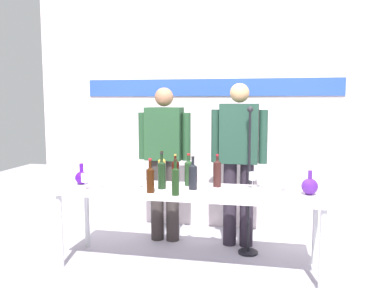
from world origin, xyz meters
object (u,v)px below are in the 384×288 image
(wine_bottle_1, at_px, (189,172))
(wine_bottle_5, at_px, (175,172))
(decanter_blue_right, at_px, (310,186))
(microphone_stand, at_px, (249,206))
(wine_bottle_4, at_px, (193,176))
(decanter_blue_left, at_px, (82,177))
(wine_bottle_7, at_px, (150,179))
(presenter_left, at_px, (164,155))
(wine_glass_right_2, at_px, (286,181))
(wine_glass_left_2, at_px, (100,177))
(display_table, at_px, (189,195))
(wine_glass_right_1, at_px, (260,178))
(wine_bottle_6, at_px, (162,173))
(wine_glass_left_1, at_px, (139,177))
(wine_bottle_2, at_px, (217,173))
(wine_bottle_0, at_px, (175,180))
(wine_bottle_3, at_px, (162,170))
(presenter_right, at_px, (239,155))
(wine_glass_right_0, at_px, (253,176))
(wine_glass_left_0, at_px, (85,178))

(wine_bottle_1, relative_size, wine_bottle_5, 1.03)
(decanter_blue_right, relative_size, microphone_stand, 0.14)
(microphone_stand, bearing_deg, wine_bottle_4, -140.16)
(decanter_blue_left, distance_m, wine_bottle_7, 0.78)
(decanter_blue_right, distance_m, presenter_left, 1.59)
(decanter_blue_left, relative_size, wine_bottle_7, 0.67)
(wine_bottle_5, height_order, wine_glass_right_2, wine_bottle_5)
(wine_bottle_1, distance_m, wine_glass_left_2, 0.82)
(display_table, distance_m, decanter_blue_right, 1.07)
(wine_glass_right_1, bearing_deg, wine_bottle_6, -166.35)
(wine_bottle_4, distance_m, wine_glass_left_1, 0.50)
(wine_bottle_2, xyz_separation_m, wine_glass_right_2, (0.62, -0.08, -0.03))
(wine_bottle_0, height_order, wine_bottle_1, wine_bottle_0)
(wine_bottle_3, xyz_separation_m, wine_bottle_5, (0.12, 0.03, -0.01))
(presenter_right, relative_size, wine_glass_right_2, 11.68)
(wine_bottle_5, bearing_deg, wine_glass_right_0, -1.27)
(wine_bottle_1, xyz_separation_m, wine_bottle_6, (-0.21, -0.18, 0.01))
(decanter_blue_right, xyz_separation_m, presenter_left, (-1.46, 0.61, 0.15))
(wine_glass_left_0, bearing_deg, wine_bottle_4, 13.43)
(presenter_right, distance_m, wine_glass_left_0, 1.56)
(wine_bottle_6, distance_m, wine_glass_left_2, 0.56)
(wine_glass_left_2, bearing_deg, wine_bottle_3, 27.78)
(display_table, distance_m, wine_bottle_2, 0.34)
(wine_bottle_0, distance_m, wine_bottle_2, 0.50)
(presenter_left, distance_m, presenter_right, 0.80)
(wine_glass_left_2, bearing_deg, presenter_left, 62.57)
(wine_bottle_3, relative_size, wine_glass_right_0, 2.13)
(decanter_blue_right, height_order, wine_glass_left_2, decanter_blue_right)
(wine_bottle_1, bearing_deg, wine_bottle_3, -172.58)
(decanter_blue_right, relative_size, wine_bottle_5, 0.71)
(microphone_stand, bearing_deg, wine_bottle_7, -143.92)
(wine_bottle_0, distance_m, wine_bottle_4, 0.27)
(wine_bottle_1, height_order, wine_bottle_3, wine_bottle_3)
(wine_glass_left_0, bearing_deg, wine_bottle_1, 23.33)
(wine_bottle_4, xyz_separation_m, wine_bottle_6, (-0.28, -0.03, 0.01))
(decanter_blue_left, relative_size, wine_glass_right_2, 1.39)
(wine_bottle_7, bearing_deg, wine_bottle_1, 52.32)
(wine_bottle_7, bearing_deg, wine_glass_left_0, -177.30)
(display_table, height_order, decanter_blue_right, decanter_blue_right)
(decanter_blue_left, relative_size, wine_glass_left_1, 1.37)
(wine_bottle_3, distance_m, wine_glass_right_0, 0.85)
(display_table, height_order, wine_bottle_1, wine_bottle_1)
(decanter_blue_left, xyz_separation_m, wine_glass_right_2, (1.92, 0.07, 0.03))
(wine_glass_right_0, height_order, wine_glass_right_2, wine_glass_right_0)
(display_table, relative_size, wine_bottle_0, 7.72)
(wine_glass_left_0, bearing_deg, presenter_right, 32.71)
(presenter_left, relative_size, wine_glass_left_2, 10.72)
(decanter_blue_right, height_order, wine_bottle_4, wine_bottle_4)
(wine_bottle_5, bearing_deg, decanter_blue_left, -170.57)
(decanter_blue_left, height_order, wine_bottle_5, wine_bottle_5)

